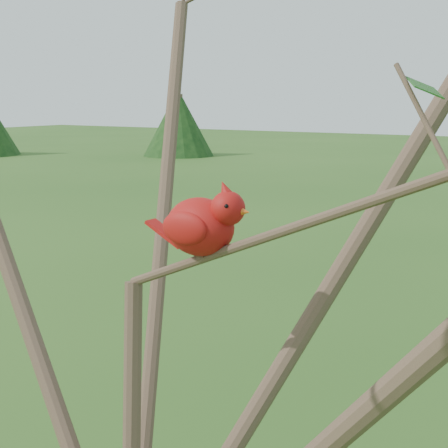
# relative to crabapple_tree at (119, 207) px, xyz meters

# --- Properties ---
(crabapple_tree) EXTENTS (2.35, 2.05, 2.95)m
(crabapple_tree) POSITION_rel_crabapple_tree_xyz_m (0.00, 0.00, 0.00)
(crabapple_tree) COLOR #483227
(crabapple_tree) RESTS_ON ground
(cardinal) EXTENTS (0.22, 0.11, 0.15)m
(cardinal) POSITION_rel_crabapple_tree_xyz_m (0.10, 0.11, -0.04)
(cardinal) COLOR #A80E11
(cardinal) RESTS_ON ground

